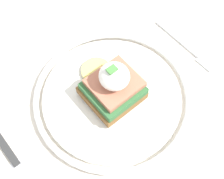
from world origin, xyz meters
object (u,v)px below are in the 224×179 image
object	(u,v)px
knife	(14,160)
sandwich	(113,86)
plate	(112,97)
fork	(188,47)

from	to	relation	value
knife	sandwich	bearing A→B (deg)	175.75
plate	sandwich	size ratio (longest dim) A/B	2.17
fork	knife	size ratio (longest dim) A/B	0.79
plate	fork	world-z (taller)	plate
fork	knife	bearing A→B (deg)	-3.56
knife	fork	bearing A→B (deg)	176.44
plate	fork	distance (m)	0.19
sandwich	fork	bearing A→B (deg)	177.18
plate	sandwich	world-z (taller)	sandwich
plate	knife	size ratio (longest dim) A/B	1.46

